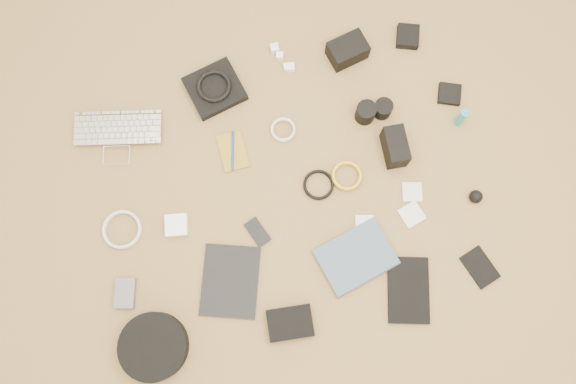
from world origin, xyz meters
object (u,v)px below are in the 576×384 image
object	(u,v)px
headphone_case	(154,347)
phone	(258,232)
paperback	(370,281)
laptop	(118,141)
dslr_camera	(347,50)
tablet	(230,281)

from	to	relation	value
headphone_case	phone	bearing A→B (deg)	32.74
headphone_case	paperback	distance (m)	0.77
laptop	headphone_case	bearing A→B (deg)	-78.17
phone	paperback	world-z (taller)	paperback
dslr_camera	headphone_case	xyz separation A→B (m)	(-0.95, -0.85, -0.01)
dslr_camera	headphone_case	world-z (taller)	dslr_camera
phone	laptop	bearing A→B (deg)	111.59
tablet	laptop	bearing A→B (deg)	133.88
phone	headphone_case	world-z (taller)	headphone_case
laptop	phone	world-z (taller)	laptop
tablet	paperback	size ratio (longest dim) A/B	1.00
laptop	dslr_camera	bearing A→B (deg)	20.59
tablet	headphone_case	size ratio (longest dim) A/B	1.09
headphone_case	dslr_camera	bearing A→B (deg)	41.85
paperback	headphone_case	bearing A→B (deg)	78.11
dslr_camera	phone	distance (m)	0.76
tablet	dslr_camera	bearing A→B (deg)	67.75
tablet	headphone_case	bearing A→B (deg)	-134.55
tablet	phone	size ratio (longest dim) A/B	2.48
dslr_camera	laptop	bearing A→B (deg)	175.47
dslr_camera	phone	bearing A→B (deg)	-142.63
laptop	paperback	distance (m)	1.04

